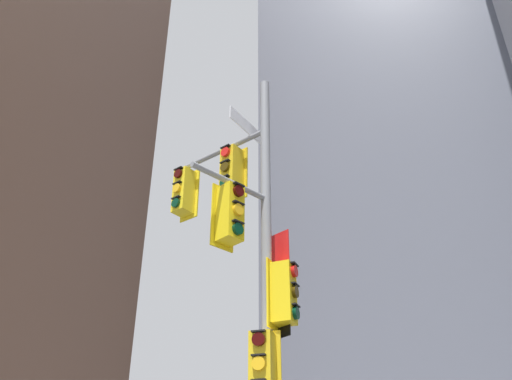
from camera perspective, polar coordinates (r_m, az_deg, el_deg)
The scene contains 2 objects.
building_mid_block at distance 34.91m, azimuth 15.02°, elevation 4.01°, with size 13.72×13.72×40.81m, color slate.
signal_pole_assembly at distance 9.51m, azimuth -1.25°, elevation -6.71°, with size 2.84×2.43×8.93m.
Camera 1 is at (2.99, -8.07, 1.42)m, focal length 38.47 mm.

